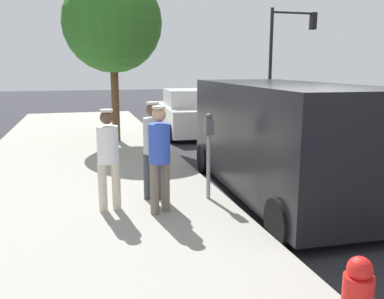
{
  "coord_description": "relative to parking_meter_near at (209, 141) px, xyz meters",
  "views": [
    {
      "loc": [
        3.47,
        5.83,
        2.44
      ],
      "look_at": [
        1.65,
        -0.82,
        1.05
      ],
      "focal_mm": 38.23,
      "sensor_mm": 36.0,
      "label": 1
    }
  ],
  "objects": [
    {
      "name": "pedestrian_in_gray",
      "position": [
        0.94,
        -0.21,
        -0.05
      ],
      "size": [
        0.35,
        0.34,
        1.72
      ],
      "color": "#383D47",
      "rests_on": "sidewalk_slab"
    },
    {
      "name": "parking_meter_near",
      "position": [
        0.0,
        0.0,
        0.0
      ],
      "size": [
        0.14,
        0.18,
        1.52
      ],
      "color": "gray",
      "rests_on": "sidewalk_slab"
    },
    {
      "name": "pedestrian_in_blue",
      "position": [
        0.96,
        0.49,
        -0.05
      ],
      "size": [
        0.34,
        0.34,
        1.71
      ],
      "color": "#726656",
      "rests_on": "sidewalk_slab"
    },
    {
      "name": "ground_plane",
      "position": [
        -1.35,
        0.82,
        -1.18
      ],
      "size": [
        80.0,
        80.0,
        0.0
      ],
      "primitive_type": "plane",
      "color": "#2D2D33"
    },
    {
      "name": "pedestrian_in_white",
      "position": [
        1.73,
        0.16,
        -0.09
      ],
      "size": [
        0.36,
        0.34,
        1.65
      ],
      "color": "beige",
      "rests_on": "sidewalk_slab"
    },
    {
      "name": "parked_sedan_behind",
      "position": [
        -1.7,
        -7.86,
        -0.43
      ],
      "size": [
        2.17,
        4.5,
        1.65
      ],
      "color": "white",
      "rests_on": "ground"
    },
    {
      "name": "traffic_light_corner",
      "position": [
        -7.73,
        -11.84,
        2.34
      ],
      "size": [
        2.48,
        0.42,
        5.2
      ],
      "color": "black",
      "rests_on": "ground"
    },
    {
      "name": "street_tree",
      "position": [
        1.05,
        -6.27,
        2.56
      ],
      "size": [
        2.97,
        2.97,
        5.09
      ],
      "color": "brown",
      "rests_on": "sidewalk_slab"
    },
    {
      "name": "sidewalk_slab",
      "position": [
        2.15,
        0.82,
        -1.11
      ],
      "size": [
        5.0,
        32.0,
        0.15
      ],
      "primitive_type": "cube",
      "color": "#9E998E",
      "rests_on": "ground"
    },
    {
      "name": "parked_van",
      "position": [
        -1.5,
        -0.2,
        -0.03
      ],
      "size": [
        2.3,
        5.27,
        2.15
      ],
      "color": "black",
      "rests_on": "ground"
    }
  ]
}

